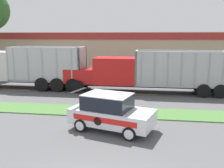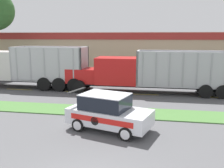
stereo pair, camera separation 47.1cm
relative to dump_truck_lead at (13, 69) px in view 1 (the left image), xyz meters
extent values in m
cube|color=#477538|center=(10.50, -6.15, -1.66)|extent=(120.00, 2.16, 0.06)
cube|color=yellow|center=(0.73, -1.07, -1.68)|extent=(2.40, 0.14, 0.01)
cube|color=yellow|center=(6.13, -1.07, -1.68)|extent=(2.40, 0.14, 0.01)
cube|color=yellow|center=(11.53, -1.07, -1.68)|extent=(2.40, 0.14, 0.01)
cube|color=yellow|center=(16.93, -1.07, -1.68)|extent=(2.40, 0.14, 0.01)
cube|color=black|center=(0.83, 0.00, -1.02)|extent=(11.19, 1.36, 0.18)
cube|color=silver|center=(-1.21, 0.00, 0.30)|extent=(2.67, 2.46, 2.46)
cylinder|color=silver|center=(0.23, -0.80, 1.15)|extent=(0.14, 0.14, 1.69)
cube|color=#B7B7BC|center=(3.27, 0.00, -0.87)|extent=(6.30, 2.46, 0.12)
cube|color=#B7B7BC|center=(0.21, 0.00, 0.56)|extent=(0.16, 2.46, 2.85)
cube|color=#B7B7BC|center=(6.34, 0.00, 0.56)|extent=(0.16, 2.46, 2.85)
cube|color=#B7B7BC|center=(3.27, -1.15, 0.56)|extent=(6.30, 0.16, 2.85)
cube|color=#B7B7BC|center=(3.27, 1.15, 0.56)|extent=(6.30, 0.16, 2.85)
cube|color=#A3A3A8|center=(0.76, -1.25, 0.56)|extent=(0.10, 0.04, 2.71)
cube|color=#A3A3A8|center=(2.01, -1.25, 0.56)|extent=(0.10, 0.04, 2.71)
cube|color=#A3A3A8|center=(3.27, -1.25, 0.56)|extent=(0.10, 0.04, 2.71)
cube|color=#A3A3A8|center=(4.53, -1.25, 0.56)|extent=(0.10, 0.04, 2.71)
cube|color=#A3A3A8|center=(5.79, -1.25, 0.56)|extent=(0.10, 0.04, 2.71)
cylinder|color=black|center=(5.82, -1.21, -1.11)|extent=(1.16, 0.30, 1.16)
cylinder|color=black|center=(5.82, 1.21, -1.11)|extent=(1.16, 0.30, 1.16)
cylinder|color=black|center=(4.48, -1.21, -1.11)|extent=(1.16, 0.30, 1.16)
cylinder|color=black|center=(4.48, 1.21, -1.11)|extent=(1.16, 0.30, 1.16)
cylinder|color=black|center=(3.15, -1.21, -1.11)|extent=(1.16, 0.30, 1.16)
cylinder|color=black|center=(3.15, 1.21, -1.11)|extent=(1.16, 0.30, 1.16)
cube|color=black|center=(11.50, -0.30, -1.08)|extent=(12.91, 1.30, 0.18)
cube|color=red|center=(6.31, -0.30, -0.40)|extent=(2.53, 1.93, 1.19)
cube|color=#B7B7BC|center=(5.01, -0.30, -0.40)|extent=(0.06, 1.65, 1.01)
cube|color=red|center=(9.25, -0.30, 0.08)|extent=(3.35, 2.36, 2.16)
cube|color=black|center=(7.55, -0.30, 0.46)|extent=(0.04, 2.00, 0.97)
cylinder|color=silver|center=(11.02, -1.07, 0.90)|extent=(0.14, 0.14, 1.63)
cube|color=#ADADB2|center=(14.44, -0.30, -0.93)|extent=(7.03, 2.36, 0.12)
cube|color=#ADADB2|center=(11.00, -0.30, 0.41)|extent=(0.16, 2.36, 2.69)
cube|color=#ADADB2|center=(14.44, -1.40, 0.41)|extent=(7.03, 0.16, 2.69)
cube|color=#ADADB2|center=(14.44, 0.80, 0.41)|extent=(7.03, 0.16, 2.69)
cube|color=#99999E|center=(11.43, -1.50, 0.41)|extent=(0.10, 0.04, 2.55)
cube|color=#99999E|center=(12.43, -1.50, 0.41)|extent=(0.10, 0.04, 2.55)
cube|color=#99999E|center=(13.43, -1.50, 0.41)|extent=(0.10, 0.04, 2.55)
cube|color=#99999E|center=(14.44, -1.50, 0.41)|extent=(0.10, 0.04, 2.55)
cube|color=#99999E|center=(15.44, -1.50, 0.41)|extent=(0.10, 0.04, 2.55)
cube|color=#99999E|center=(16.45, -1.50, 0.41)|extent=(0.10, 0.04, 2.55)
cube|color=#99999E|center=(17.45, -1.50, 0.41)|extent=(0.10, 0.04, 2.55)
cylinder|color=black|center=(6.31, -1.46, -1.17)|extent=(1.03, 0.30, 1.03)
cylinder|color=black|center=(6.31, 0.86, -1.17)|extent=(1.03, 0.30, 1.03)
cylinder|color=black|center=(17.35, -1.46, -1.17)|extent=(1.03, 0.30, 1.03)
cylinder|color=black|center=(17.35, 0.86, -1.17)|extent=(1.03, 0.30, 1.03)
cylinder|color=black|center=(16.15, -1.46, -1.17)|extent=(1.03, 0.30, 1.03)
cylinder|color=black|center=(16.15, 0.86, -1.17)|extent=(1.03, 0.30, 1.03)
cube|color=silver|center=(10.24, -8.98, -1.00)|extent=(4.44, 2.96, 0.74)
cube|color=black|center=(10.01, -8.91, -0.28)|extent=(2.62, 2.22, 0.70)
cube|color=silver|center=(10.01, -8.91, 0.09)|extent=(2.62, 2.22, 0.04)
cube|color=black|center=(8.38, -8.43, 0.13)|extent=(0.62, 1.49, 0.03)
cube|color=red|center=(9.97, -9.89, -0.92)|extent=(3.13, 0.94, 0.26)
cylinder|color=black|center=(9.68, -9.80, -1.00)|extent=(0.39, 0.12, 0.41)
cylinder|color=black|center=(11.20, -10.20, -1.37)|extent=(0.67, 0.37, 0.64)
cylinder|color=silver|center=(11.17, -10.30, -1.37)|extent=(0.43, 0.14, 0.45)
cylinder|color=black|center=(11.71, -8.48, -1.37)|extent=(0.67, 0.37, 0.64)
cylinder|color=silver|center=(11.74, -8.38, -1.37)|extent=(0.43, 0.14, 0.45)
cylinder|color=black|center=(8.77, -9.48, -1.37)|extent=(0.67, 0.37, 0.64)
cylinder|color=silver|center=(8.74, -9.58, -1.37)|extent=(0.43, 0.14, 0.45)
cylinder|color=black|center=(9.28, -7.76, -1.37)|extent=(0.67, 0.37, 0.64)
cylinder|color=silver|center=(9.31, -7.66, -1.37)|extent=(0.43, 0.14, 0.45)
cube|color=tan|center=(9.79, 15.31, 0.81)|extent=(38.06, 12.00, 5.00)
cube|color=maroon|center=(9.79, 9.26, 2.87)|extent=(36.16, 0.10, 0.80)
camera|label=1|loc=(11.94, -20.66, 2.93)|focal=40.00mm
camera|label=2|loc=(12.40, -20.59, 2.93)|focal=40.00mm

